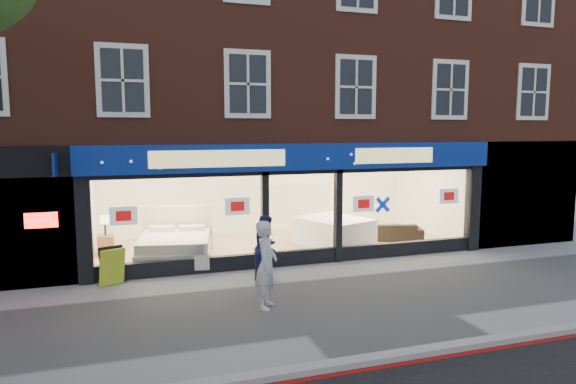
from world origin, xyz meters
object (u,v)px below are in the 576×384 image
pedestrian_blue (267,247)px  a_board (112,266)px  display_bed (175,246)px  pedestrian_grey (266,265)px  mattress_stack (333,231)px  sofa (392,231)px

pedestrian_blue → a_board: bearing=121.5°
display_bed → pedestrian_grey: bearing=-61.0°
mattress_stack → pedestrian_grey: size_ratio=1.42×
a_board → pedestrian_blue: size_ratio=0.57×
mattress_stack → sofa: bearing=1.1°
sofa → a_board: size_ratio=2.05×
sofa → pedestrian_grey: size_ratio=1.03×
mattress_stack → sofa: (2.10, 0.04, -0.14)m
display_bed → sofa: bearing=13.4°
pedestrian_grey → display_bed: bearing=44.7°
pedestrian_grey → pedestrian_blue: 2.03m
display_bed → pedestrian_blue: 3.05m
pedestrian_blue → sofa: bearing=-20.0°
sofa → pedestrian_grey: 7.23m
sofa → pedestrian_grey: pedestrian_grey is taller
a_board → sofa: bearing=-9.1°
display_bed → pedestrian_grey: 4.51m
mattress_stack → sofa: mattress_stack is taller
pedestrian_grey → sofa: bearing=-24.0°
mattress_stack → pedestrian_grey: (-3.46, -4.54, 0.39)m
mattress_stack → pedestrian_blue: size_ratio=1.62×
sofa → a_board: a_board is taller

